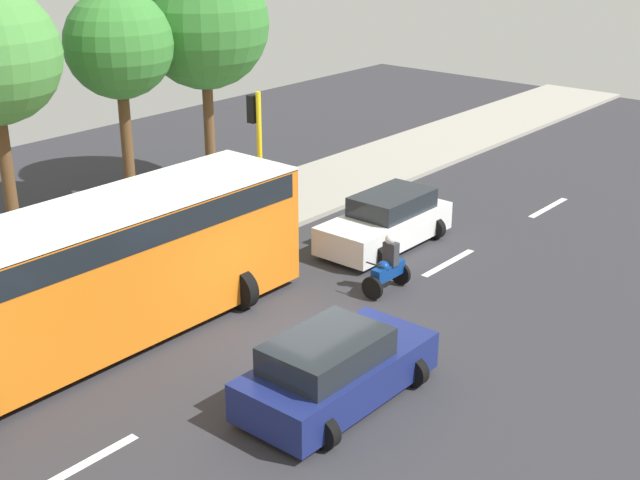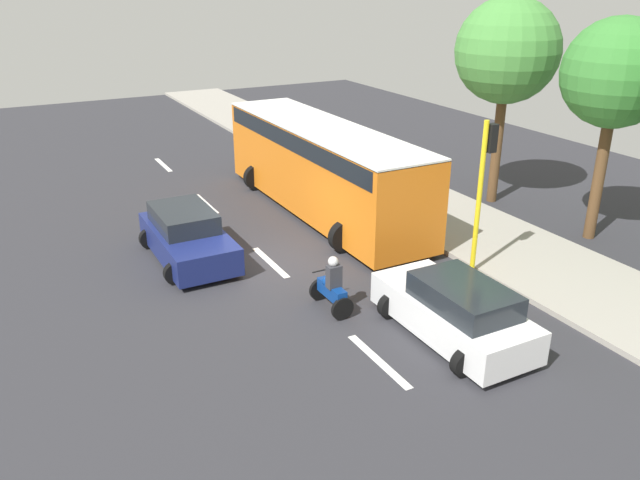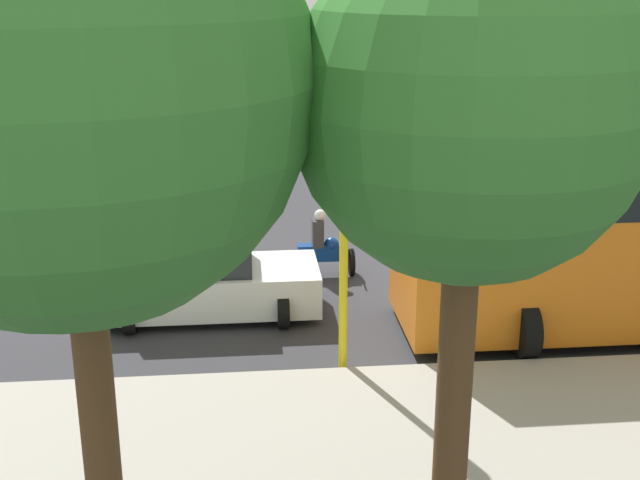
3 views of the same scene
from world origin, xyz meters
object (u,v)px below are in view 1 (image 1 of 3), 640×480
(car_dark_blue, at_px, (335,370))
(city_bus, at_px, (86,271))
(motorcycle, at_px, (388,268))
(traffic_light_corner, at_px, (257,148))
(street_tree_south, at_px, (119,46))
(pedestrian_near_signal, at_px, (54,275))
(street_tree_center, at_px, (204,24))
(car_white, at_px, (386,222))

(car_dark_blue, bearing_deg, city_bus, 17.47)
(motorcycle, bearing_deg, traffic_light_corner, -1.50)
(street_tree_south, bearing_deg, car_dark_blue, 159.50)
(pedestrian_near_signal, distance_m, street_tree_center, 11.42)
(car_white, xyz_separation_m, street_tree_center, (8.01, -0.63, 4.81))
(car_dark_blue, xyz_separation_m, street_tree_south, (12.16, -4.55, 4.54))
(street_tree_south, bearing_deg, city_bus, 136.46)
(motorcycle, relative_size, pedestrian_near_signal, 0.91)
(car_white, xyz_separation_m, city_bus, (1.36, 9.16, 1.13))
(pedestrian_near_signal, bearing_deg, city_bus, 168.49)
(car_white, height_order, pedestrian_near_signal, pedestrian_near_signal)
(car_white, bearing_deg, car_dark_blue, 119.43)
(street_tree_center, bearing_deg, motorcycle, 162.24)
(motorcycle, xyz_separation_m, traffic_light_corner, (4.63, -0.12, 2.29))
(city_bus, bearing_deg, car_white, -98.41)
(car_dark_blue, xyz_separation_m, motorcycle, (2.28, -4.88, -0.07))
(car_dark_blue, xyz_separation_m, street_tree_center, (12.19, -8.05, 4.81))
(pedestrian_near_signal, xyz_separation_m, street_tree_south, (4.67, -5.89, 4.19))
(pedestrian_near_signal, height_order, street_tree_south, street_tree_south)
(street_tree_center, bearing_deg, car_dark_blue, 146.56)
(street_tree_south, bearing_deg, car_white, -160.19)
(city_bus, relative_size, traffic_light_corner, 2.44)
(car_dark_blue, height_order, street_tree_center, street_tree_center)
(car_dark_blue, relative_size, traffic_light_corner, 0.96)
(motorcycle, height_order, street_tree_south, street_tree_south)
(pedestrian_near_signal, bearing_deg, traffic_light_corner, -95.13)
(traffic_light_corner, bearing_deg, pedestrian_near_signal, 84.87)
(traffic_light_corner, relative_size, street_tree_center, 0.59)
(car_dark_blue, relative_size, city_bus, 0.39)
(traffic_light_corner, bearing_deg, car_white, -138.43)
(car_dark_blue, distance_m, motorcycle, 5.38)
(pedestrian_near_signal, xyz_separation_m, street_tree_center, (4.71, -9.40, 4.46))
(car_white, height_order, car_dark_blue, same)
(city_bus, relative_size, street_tree_center, 1.43)
(motorcycle, relative_size, street_tree_center, 0.20)
(car_dark_blue, distance_m, pedestrian_near_signal, 7.61)
(city_bus, xyz_separation_m, traffic_light_corner, (1.37, -6.74, 1.08))
(city_bus, height_order, street_tree_south, street_tree_south)
(street_tree_center, xyz_separation_m, street_tree_south, (-0.03, 3.51, -0.27))
(car_dark_blue, height_order, street_tree_south, street_tree_south)
(city_bus, relative_size, street_tree_south, 1.58)
(city_bus, bearing_deg, traffic_light_corner, -78.48)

